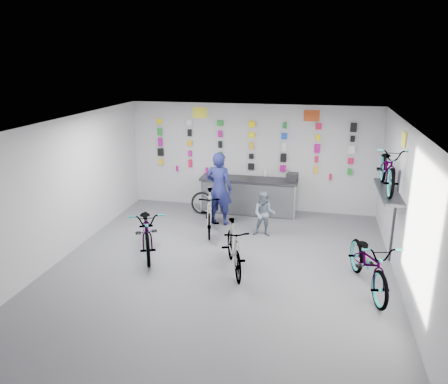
% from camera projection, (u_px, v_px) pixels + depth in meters
% --- Properties ---
extents(floor, '(8.00, 8.00, 0.00)m').
position_uv_depth(floor, '(221.00, 269.00, 9.07)').
color(floor, '#4E4E53').
rests_on(floor, ground).
extents(ceiling, '(8.00, 8.00, 0.00)m').
position_uv_depth(ceiling, '(220.00, 125.00, 8.18)').
color(ceiling, white).
rests_on(ceiling, wall_back).
extents(wall_back, '(7.00, 0.00, 7.00)m').
position_uv_depth(wall_back, '(252.00, 157.00, 12.35)').
color(wall_back, '#BBBBBE').
rests_on(wall_back, floor).
extents(wall_front, '(7.00, 0.00, 7.00)m').
position_uv_depth(wall_front, '(142.00, 311.00, 4.89)').
color(wall_front, '#BBBBBE').
rests_on(wall_front, floor).
extents(wall_left, '(0.00, 8.00, 8.00)m').
position_uv_depth(wall_left, '(61.00, 190.00, 9.34)').
color(wall_left, '#BBBBBE').
rests_on(wall_left, floor).
extents(wall_right, '(0.00, 8.00, 8.00)m').
position_uv_depth(wall_right, '(409.00, 214.00, 7.91)').
color(wall_right, '#BBBBBE').
rests_on(wall_right, floor).
extents(counter, '(2.70, 0.66, 1.00)m').
position_uv_depth(counter, '(248.00, 196.00, 12.23)').
color(counter, black).
rests_on(counter, floor).
extents(merch_wall, '(5.57, 0.08, 1.57)m').
position_uv_depth(merch_wall, '(253.00, 148.00, 12.19)').
color(merch_wall, gold).
rests_on(merch_wall, wall_back).
extents(wall_bracket, '(0.39, 1.90, 2.00)m').
position_uv_depth(wall_bracket, '(389.00, 195.00, 9.07)').
color(wall_bracket, '#333338').
rests_on(wall_bracket, wall_right).
extents(sign_left, '(0.42, 0.02, 0.30)m').
position_uv_depth(sign_left, '(200.00, 113.00, 12.28)').
color(sign_left, '#FFF732').
rests_on(sign_left, wall_back).
extents(sign_right, '(0.42, 0.02, 0.30)m').
position_uv_depth(sign_right, '(312.00, 116.00, 11.65)').
color(sign_right, '#B6441B').
rests_on(sign_right, wall_back).
extents(sign_side, '(0.02, 0.40, 0.30)m').
position_uv_depth(sign_side, '(404.00, 139.00, 8.69)').
color(sign_side, '#FFF732').
rests_on(sign_side, wall_right).
extents(bike_left, '(1.52, 2.21, 1.10)m').
position_uv_depth(bike_left, '(147.00, 229.00, 9.70)').
color(bike_left, gray).
rests_on(bike_left, floor).
extents(bike_center, '(1.03, 1.78, 1.03)m').
position_uv_depth(bike_center, '(234.00, 248.00, 8.87)').
color(bike_center, gray).
rests_on(bike_center, floor).
extents(bike_right, '(1.17, 2.17, 1.08)m').
position_uv_depth(bike_right, '(369.00, 262.00, 8.16)').
color(bike_right, gray).
rests_on(bike_right, floor).
extents(bike_service, '(0.87, 1.81, 1.05)m').
position_uv_depth(bike_service, '(210.00, 212.00, 10.88)').
color(bike_service, gray).
rests_on(bike_service, floor).
extents(bike_wall, '(0.63, 1.80, 0.95)m').
position_uv_depth(bike_wall, '(388.00, 168.00, 8.91)').
color(bike_wall, gray).
rests_on(bike_wall, wall_bracket).
extents(clerk, '(0.75, 0.54, 1.92)m').
position_uv_depth(clerk, '(219.00, 189.00, 11.29)').
color(clerk, '#181C52').
rests_on(clerk, floor).
extents(customer, '(0.56, 0.44, 1.13)m').
position_uv_depth(customer, '(264.00, 214.00, 10.61)').
color(customer, slate).
rests_on(customer, floor).
extents(spare_wheel, '(0.64, 0.19, 0.64)m').
position_uv_depth(spare_wheel, '(202.00, 203.00, 12.19)').
color(spare_wheel, black).
rests_on(spare_wheel, floor).
extents(register, '(0.33, 0.35, 0.22)m').
position_uv_depth(register, '(292.00, 177.00, 11.81)').
color(register, black).
rests_on(register, counter).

